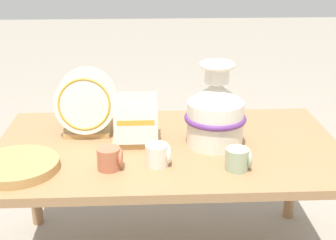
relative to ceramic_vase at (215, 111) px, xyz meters
name	(u,v)px	position (x,y,z in m)	size (l,w,h in m)	color
display_table	(168,158)	(-0.19, 0.00, -0.21)	(1.43, 0.82, 0.60)	#9E754C
ceramic_vase	(215,111)	(0.00, 0.00, 0.00)	(0.25, 0.25, 0.35)	white
dish_rack_round_plates	(86,108)	(-0.54, 0.13, -0.02)	(0.26, 0.17, 0.28)	tan
dish_rack_square_plates	(136,127)	(-0.32, 0.02, -0.07)	(0.20, 0.16, 0.20)	tan
wicker_charger_stack	(17,166)	(-0.76, -0.21, -0.13)	(0.31, 0.31, 0.04)	tan
mug_sage_glaze	(238,159)	(0.05, -0.24, -0.10)	(0.10, 0.09, 0.08)	#9EB28E
mug_terracotta_glaze	(110,159)	(-0.42, -0.21, -0.10)	(0.10, 0.09, 0.08)	#B76647
mug_cream_glaze	(158,155)	(-0.24, -0.19, -0.10)	(0.10, 0.09, 0.08)	silver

